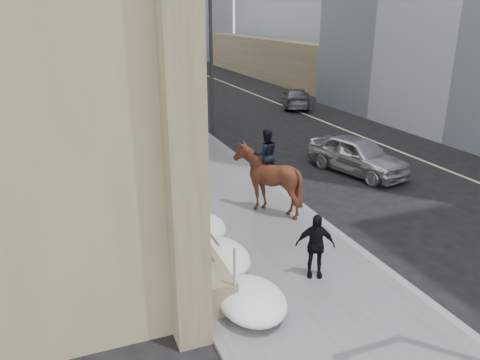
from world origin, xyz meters
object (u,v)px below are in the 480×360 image
at_px(car_silver, 357,155).
at_px(pedestrian, 315,245).
at_px(mounted_horse_right, 267,177).
at_px(mounted_horse_left, 191,208).
at_px(car_grey, 296,98).

bearing_deg(car_silver, pedestrian, -146.01).
xyz_separation_m(mounted_horse_right, car_silver, (5.36, 2.56, -0.55)).
xyz_separation_m(mounted_horse_left, car_grey, (12.85, 18.20, -0.63)).
height_order(mounted_horse_right, pedestrian, mounted_horse_right).
distance_m(car_silver, car_grey, 14.74).
relative_size(mounted_horse_left, car_silver, 0.61).
distance_m(mounted_horse_left, mounted_horse_right, 3.44).
bearing_deg(car_silver, mounted_horse_right, -169.33).
bearing_deg(pedestrian, mounted_horse_right, 106.06).
xyz_separation_m(mounted_horse_right, car_grey, (9.80, 16.62, -0.66)).
height_order(pedestrian, car_silver, pedestrian).
bearing_deg(car_grey, mounted_horse_right, 83.90).
bearing_deg(pedestrian, car_silver, 72.68).
bearing_deg(mounted_horse_right, mounted_horse_left, 34.03).
xyz_separation_m(mounted_horse_right, pedestrian, (-0.58, -4.23, -0.38)).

